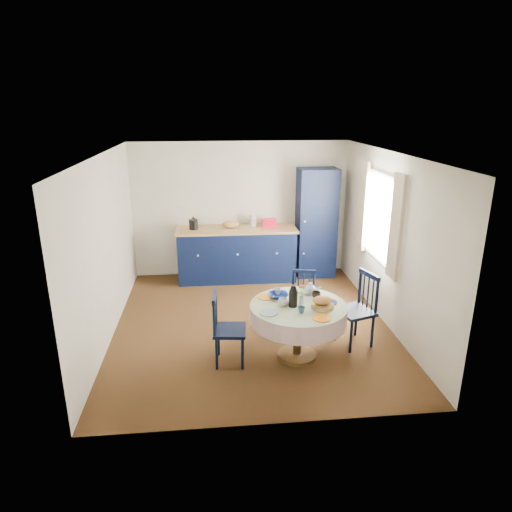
{
  "coord_description": "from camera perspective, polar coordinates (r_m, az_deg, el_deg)",
  "views": [
    {
      "loc": [
        -0.56,
        -6.12,
        3.13
      ],
      "look_at": [
        0.08,
        0.2,
        1.01
      ],
      "focal_mm": 32.0,
      "sensor_mm": 36.0,
      "label": 1
    }
  ],
  "objects": [
    {
      "name": "kitchen_counter",
      "position": [
        8.45,
        -2.43,
        0.35
      ],
      "size": [
        2.2,
        0.69,
        1.22
      ],
      "rotation": [
        0.0,
        0.0,
        -0.01
      ],
      "color": "black",
      "rests_on": "floor"
    },
    {
      "name": "chair_far",
      "position": [
        6.72,
        5.89,
        -5.38
      ],
      "size": [
        0.45,
        0.43,
        0.83
      ],
      "rotation": [
        0.0,
        0.0,
        -0.23
      ],
      "color": "black",
      "rests_on": "floor"
    },
    {
      "name": "mug_a",
      "position": [
        5.72,
        3.4,
        -5.77
      ],
      "size": [
        0.12,
        0.12,
        0.09
      ],
      "primitive_type": "imported",
      "color": "silver",
      "rests_on": "dining_table"
    },
    {
      "name": "window",
      "position": [
        7.08,
        15.2,
        4.73
      ],
      "size": [
        0.1,
        1.74,
        1.45
      ],
      "color": "white",
      "rests_on": "wall_right"
    },
    {
      "name": "floor",
      "position": [
        6.89,
        -0.53,
        -8.51
      ],
      "size": [
        4.5,
        4.5,
        0.0
      ],
      "primitive_type": "plane",
      "color": "black",
      "rests_on": "ground"
    },
    {
      "name": "cobalt_bowl",
      "position": [
        5.94,
        2.82,
        -4.96
      ],
      "size": [
        0.25,
        0.25,
        0.06
      ],
      "primitive_type": "imported",
      "color": "navy",
      "rests_on": "dining_table"
    },
    {
      "name": "mug_d",
      "position": [
        6.03,
        2.73,
        -4.47
      ],
      "size": [
        0.09,
        0.09,
        0.09
      ],
      "primitive_type": "imported",
      "color": "silver",
      "rests_on": "dining_table"
    },
    {
      "name": "wall_right",
      "position": [
        6.89,
        16.24,
        1.91
      ],
      "size": [
        0.02,
        4.5,
        2.5
      ],
      "primitive_type": "cube",
      "color": "white",
      "rests_on": "floor"
    },
    {
      "name": "pantry_cabinet",
      "position": [
        8.61,
        7.53,
        4.12
      ],
      "size": [
        0.72,
        0.53,
        2.03
      ],
      "rotation": [
        0.0,
        0.0,
        0.01
      ],
      "color": "black",
      "rests_on": "floor"
    },
    {
      "name": "chair_left",
      "position": [
        5.76,
        -3.72,
        -9.03
      ],
      "size": [
        0.43,
        0.45,
        0.93
      ],
      "rotation": [
        0.0,
        0.0,
        1.48
      ],
      "color": "black",
      "rests_on": "floor"
    },
    {
      "name": "chair_right",
      "position": [
        6.31,
        12.6,
        -6.47
      ],
      "size": [
        0.55,
        0.56,
        1.01
      ],
      "rotation": [
        0.0,
        0.0,
        -1.25
      ],
      "color": "black",
      "rests_on": "floor"
    },
    {
      "name": "wall_back",
      "position": [
        8.59,
        -1.96,
        5.84
      ],
      "size": [
        4.0,
        0.02,
        2.5
      ],
      "primitive_type": "cube",
      "color": "white",
      "rests_on": "floor"
    },
    {
      "name": "mug_b",
      "position": [
        5.54,
        5.7,
        -6.72
      ],
      "size": [
        0.09,
        0.09,
        0.08
      ],
      "primitive_type": "imported",
      "color": "#2A5C6A",
      "rests_on": "dining_table"
    },
    {
      "name": "ceiling",
      "position": [
        6.17,
        -0.6,
        12.64
      ],
      "size": [
        4.5,
        4.5,
        0.0
      ],
      "primitive_type": "plane",
      "rotation": [
        3.14,
        0.0,
        0.0
      ],
      "color": "white",
      "rests_on": "wall_back"
    },
    {
      "name": "mug_c",
      "position": [
        5.97,
        7.53,
        -4.85
      ],
      "size": [
        0.11,
        0.11,
        0.09
      ],
      "primitive_type": "imported",
      "color": "black",
      "rests_on": "dining_table"
    },
    {
      "name": "dining_table",
      "position": [
        5.82,
        5.36,
        -7.18
      ],
      "size": [
        1.22,
        1.22,
        1.02
      ],
      "color": "#503216",
      "rests_on": "floor"
    },
    {
      "name": "wall_left",
      "position": [
        6.56,
        -18.25,
        0.88
      ],
      "size": [
        0.02,
        4.5,
        2.5
      ],
      "primitive_type": "cube",
      "color": "white",
      "rests_on": "floor"
    }
  ]
}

